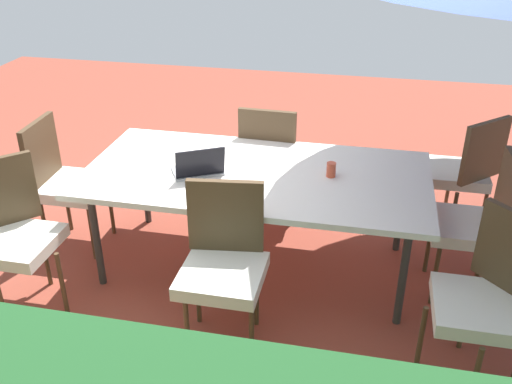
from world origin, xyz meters
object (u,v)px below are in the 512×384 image
Objects in this scene: chair_north at (223,260)px; cup at (331,170)px; chair_west at (478,219)px; laptop at (198,168)px; chair_northeast at (12,230)px; chair_northwest at (489,295)px; chair_southwest at (464,169)px; chair_south at (271,156)px; chair_east at (65,178)px; dining_table at (256,178)px.

chair_north is 10.11× the size of cup.
chair_north is (1.47, 0.78, 0.00)m from chair_west.
chair_north is 0.77m from laptop.
chair_northwest is at bearing -47.32° from chair_northeast.
laptop is (1.76, -0.67, 0.24)m from chair_northwest.
chair_north reaches higher than laptop.
chair_north and chair_southwest have the same top height.
chair_northwest is at bearing 44.88° from chair_southwest.
chair_south is at bearing 82.47° from chair_north.
chair_north is (-0.00, 1.48, 0.00)m from chair_south.
cup is (-1.92, -0.03, 0.24)m from chair_east.
chair_west is 0.98m from cup.
chair_north is at bearing 57.03° from cup.
laptop is (0.33, 0.83, 0.24)m from chair_south.
cup is at bearing 160.77° from laptop.
dining_table is at bearing -18.43° from chair_northeast.
chair_south is 2.07m from chair_northwest.
chair_northeast is at bearing -78.61° from chair_west.
chair_east is 1.00× the size of chair_northwest.
chair_east is at bearing 0.99° from cup.
chair_north and chair_northeast have the same top height.
chair_northwest is at bearing 150.70° from dining_table.
chair_north is 2.12m from chair_southwest.
chair_south is 1.00× the size of chair_southwest.
chair_west is 1.83m from laptop.
chair_north is 1.60m from chair_east.
chair_west is 10.11× the size of cup.
chair_north is at bearing -47.71° from chair_northeast.
chair_southwest is 1.00× the size of chair_northwest.
cup is (0.94, 0.74, 0.24)m from chair_southwest.
chair_east and chair_northeast have the same top height.
laptop is 0.87m from cup.
laptop is (0.33, -0.65, 0.24)m from chair_north.
chair_northwest is at bearing -8.47° from chair_north.
dining_table is 0.50m from cup.
dining_table is 0.39m from laptop.
chair_south is at bearing -87.57° from dining_table.
chair_south is at bearing -141.21° from laptop.
chair_northeast is 10.11× the size of cup.
laptop reaches higher than cup.
chair_west and chair_south have the same top height.
laptop is at bearing 109.63° from chair_north.
chair_east reaches higher than laptop.
chair_west is at bearing -179.46° from dining_table.
chair_northwest is (-1.40, 0.78, -0.15)m from dining_table.
chair_northeast is at bearing 48.87° from chair_south.
chair_north is 1.42m from chair_northwest.
chair_west reaches higher than dining_table.
laptop is at bearing -89.21° from chair_west.
cup is (-0.52, 0.68, 0.24)m from chair_south.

